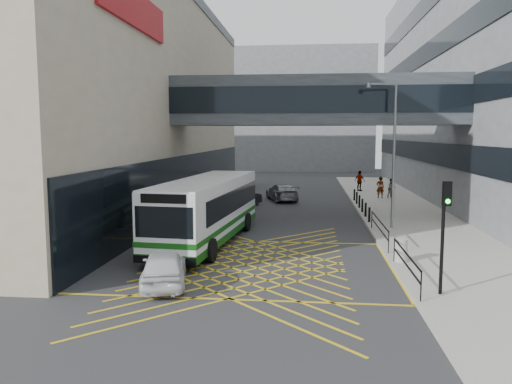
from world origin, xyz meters
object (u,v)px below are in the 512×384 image
(car_dark, at_px, (242,198))
(pedestrian_c, at_px, (360,181))
(litter_bin, at_px, (401,250))
(bus, at_px, (208,208))
(car_white, at_px, (164,267))
(pedestrian_b, at_px, (392,188))
(car_silver, at_px, (282,192))
(traffic_light, at_px, (445,221))
(street_lamp, at_px, (391,147))
(pedestrian_a, at_px, (380,188))

(car_dark, relative_size, pedestrian_c, 2.32)
(litter_bin, bearing_deg, pedestrian_c, 88.02)
(bus, distance_m, car_dark, 12.41)
(car_white, xyz_separation_m, pedestrian_b, (12.07, 25.25, 0.29))
(car_silver, distance_m, traffic_light, 25.24)
(litter_bin, bearing_deg, car_white, -157.25)
(street_lamp, bearing_deg, traffic_light, -106.07)
(car_silver, distance_m, street_lamp, 14.57)
(bus, distance_m, car_white, 7.43)
(litter_bin, bearing_deg, bus, 158.08)
(pedestrian_b, bearing_deg, car_silver, 159.69)
(pedestrian_b, bearing_deg, bus, -153.55)
(car_dark, distance_m, car_silver, 4.90)
(car_white, bearing_deg, bus, -104.28)
(street_lamp, distance_m, pedestrian_c, 18.92)
(street_lamp, height_order, pedestrian_a, street_lamp)
(traffic_light, xyz_separation_m, street_lamp, (0.16, 12.01, 2.13))
(traffic_light, bearing_deg, bus, 132.26)
(car_dark, relative_size, pedestrian_b, 2.75)
(traffic_light, bearing_deg, car_silver, 97.38)
(traffic_light, distance_m, pedestrian_c, 30.62)
(traffic_light, relative_size, pedestrian_c, 2.01)
(car_dark, xyz_separation_m, traffic_light, (9.39, -20.28, 1.94))
(car_white, relative_size, pedestrian_a, 2.37)
(car_silver, xyz_separation_m, street_lamp, (6.73, -12.28, 4.01))
(car_silver, relative_size, pedestrian_a, 2.66)
(car_white, xyz_separation_m, street_lamp, (9.71, 11.45, 4.08))
(bus, xyz_separation_m, pedestrian_b, (11.96, 17.90, -0.77))
(pedestrian_c, bearing_deg, pedestrian_a, 143.53)
(car_white, bearing_deg, pedestrian_b, -128.94)
(pedestrian_a, bearing_deg, traffic_light, 83.66)
(bus, bearing_deg, street_lamp, 28.53)
(traffic_light, relative_size, street_lamp, 0.47)
(car_silver, height_order, litter_bin, car_silver)
(car_dark, xyz_separation_m, pedestrian_a, (10.90, 5.14, 0.36))
(traffic_light, height_order, pedestrian_c, traffic_light)
(pedestrian_a, distance_m, pedestrian_b, 1.08)
(car_dark, relative_size, litter_bin, 4.55)
(street_lamp, relative_size, pedestrian_a, 4.55)
(bus, relative_size, traffic_light, 3.10)
(car_silver, distance_m, pedestrian_b, 9.22)
(car_dark, xyz_separation_m, pedestrian_b, (11.91, 5.53, 0.27))
(car_dark, distance_m, pedestrian_a, 12.06)
(pedestrian_a, bearing_deg, pedestrian_b, -161.33)
(bus, height_order, pedestrian_a, bus)
(bus, height_order, litter_bin, bus)
(bus, distance_m, street_lamp, 10.86)
(bus, bearing_deg, pedestrian_c, 72.02)
(pedestrian_a, xyz_separation_m, pedestrian_c, (-1.16, 5.16, 0.05))
(litter_bin, xyz_separation_m, pedestrian_a, (2.06, 21.08, 0.41))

